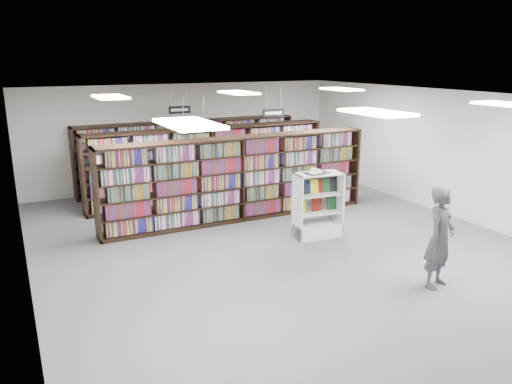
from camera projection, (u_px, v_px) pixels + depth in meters
name	position (u px, v px, depth m)	size (l,w,h in m)	color
floor	(278.00, 244.00, 10.98)	(12.00, 12.00, 0.00)	#545359
ceiling	(280.00, 97.00, 10.15)	(10.00, 12.00, 0.10)	white
wall_back	(186.00, 135.00, 15.74)	(10.00, 0.10, 3.20)	silver
wall_left	(20.00, 203.00, 8.39)	(0.10, 12.00, 3.20)	silver
wall_right	(449.00, 153.00, 12.74)	(0.10, 12.00, 3.20)	silver
bookshelf_row_near	(239.00, 179.00, 12.43)	(7.00, 0.60, 2.10)	black
bookshelf_row_mid	(210.00, 164.00, 14.16)	(7.00, 0.60, 2.10)	black
bookshelf_row_far	(190.00, 154.00, 15.62)	(7.00, 0.60, 2.10)	black
aisle_sign_left	(194.00, 128.00, 10.53)	(0.65, 0.02, 0.80)	#B2B2B7
aisle_sign_right	(273.00, 112.00, 13.56)	(0.65, 0.02, 0.80)	#B2B2B7
aisle_sign_center	(180.00, 109.00, 14.42)	(0.65, 0.02, 0.80)	#B2B2B7
troffer_front_left	(189.00, 124.00, 6.27)	(0.60, 1.20, 0.04)	white
troffer_front_center	(376.00, 112.00, 7.57)	(0.60, 1.20, 0.04)	white
troffer_front_right	(509.00, 104.00, 8.87)	(0.60, 1.20, 0.04)	white
troffer_back_left	(110.00, 97.00, 10.58)	(0.60, 1.20, 0.04)	white
troffer_back_center	(238.00, 93.00, 11.88)	(0.60, 1.20, 0.04)	white
troffer_back_right	(341.00, 89.00, 13.19)	(0.60, 1.20, 0.04)	white
endcap_display	(317.00, 215.00, 11.34)	(1.12, 0.65, 1.49)	white
open_book	(317.00, 172.00, 11.02)	(0.60, 0.40, 0.13)	black
shopper	(440.00, 237.00, 8.73)	(0.67, 0.44, 1.84)	#444049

